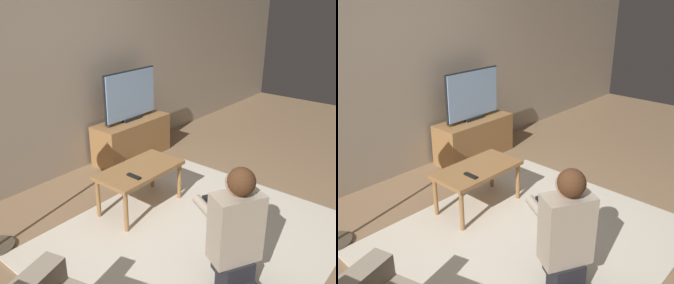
# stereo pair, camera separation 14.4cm
# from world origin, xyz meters

# --- Properties ---
(ground_plane) EXTENTS (10.00, 10.00, 0.00)m
(ground_plane) POSITION_xyz_m (0.00, 0.00, 0.00)
(ground_plane) COLOR #896B4C
(wall_back) EXTENTS (10.00, 0.06, 2.60)m
(wall_back) POSITION_xyz_m (0.00, 1.93, 1.30)
(wall_back) COLOR tan
(wall_back) RESTS_ON ground_plane
(rug) EXTENTS (2.45, 2.11, 0.02)m
(rug) POSITION_xyz_m (0.00, 0.00, 0.01)
(rug) COLOR beige
(rug) RESTS_ON ground_plane
(tv_stand) EXTENTS (1.03, 0.40, 0.50)m
(tv_stand) POSITION_xyz_m (0.89, 1.64, 0.25)
(tv_stand) COLOR olive
(tv_stand) RESTS_ON ground_plane
(tv) EXTENTS (0.82, 0.08, 0.62)m
(tv) POSITION_xyz_m (0.89, 1.65, 0.82)
(tv) COLOR black
(tv) RESTS_ON tv_stand
(coffee_table) EXTENTS (0.83, 0.45, 0.44)m
(coffee_table) POSITION_xyz_m (0.06, 0.70, 0.38)
(coffee_table) COLOR olive
(coffee_table) RESTS_ON ground_plane
(person_kneeling) EXTENTS (0.61, 0.85, 0.95)m
(person_kneeling) POSITION_xyz_m (-0.31, -0.56, 0.48)
(person_kneeling) COLOR #232328
(person_kneeling) RESTS_ON rug
(remote) EXTENTS (0.04, 0.15, 0.02)m
(remote) POSITION_xyz_m (-0.11, 0.61, 0.45)
(remote) COLOR black
(remote) RESTS_ON coffee_table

